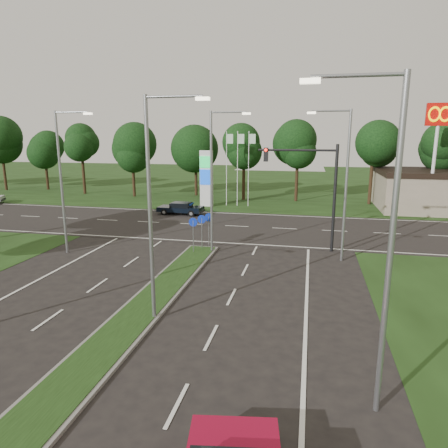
# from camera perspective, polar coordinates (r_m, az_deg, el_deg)

# --- Properties ---
(ground) EXTENTS (160.00, 160.00, 0.00)m
(ground) POSITION_cam_1_polar(r_m,az_deg,el_deg) (13.24, -24.09, -23.20)
(ground) COLOR black
(ground) RESTS_ON ground
(verge_far) EXTENTS (160.00, 50.00, 0.02)m
(verge_far) POSITION_cam_1_polar(r_m,az_deg,el_deg) (64.27, 5.99, 5.70)
(verge_far) COLOR black
(verge_far) RESTS_ON ground
(cross_road) EXTENTS (160.00, 12.00, 0.02)m
(cross_road) POSITION_cam_1_polar(r_m,az_deg,el_deg) (34.02, 0.19, -0.26)
(cross_road) COLOR black
(cross_road) RESTS_ON ground
(median_kerb) EXTENTS (2.00, 26.00, 0.12)m
(median_kerb) POSITION_cam_1_polar(r_m,az_deg,el_deg) (16.07, -15.45, -15.58)
(median_kerb) COLOR slate
(median_kerb) RESTS_ON ground
(streetlight_median_near) EXTENTS (2.53, 0.22, 9.00)m
(streetlight_median_near) POSITION_cam_1_polar(r_m,az_deg,el_deg) (15.80, -9.93, 3.49)
(streetlight_median_near) COLOR gray
(streetlight_median_near) RESTS_ON ground
(streetlight_median_far) EXTENTS (2.53, 0.22, 9.00)m
(streetlight_median_far) POSITION_cam_1_polar(r_m,az_deg,el_deg) (25.27, -1.38, 6.98)
(streetlight_median_far) COLOR gray
(streetlight_median_far) RESTS_ON ground
(streetlight_left_far) EXTENTS (2.53, 0.22, 9.00)m
(streetlight_left_far) POSITION_cam_1_polar(r_m,az_deg,el_deg) (27.23, -21.96, 6.48)
(streetlight_left_far) COLOR gray
(streetlight_left_far) RESTS_ON ground
(streetlight_right_far) EXTENTS (2.53, 0.22, 9.00)m
(streetlight_right_far) POSITION_cam_1_polar(r_m,az_deg,el_deg) (24.64, 16.65, 6.33)
(streetlight_right_far) COLOR gray
(streetlight_right_far) RESTS_ON ground
(streetlight_right_near) EXTENTS (2.53, 0.22, 9.00)m
(streetlight_right_near) POSITION_cam_1_polar(r_m,az_deg,el_deg) (10.89, 21.87, -1.25)
(streetlight_right_near) COLOR gray
(streetlight_right_near) RESTS_ON ground
(traffic_signal) EXTENTS (5.10, 0.42, 7.00)m
(traffic_signal) POSITION_cam_1_polar(r_m,az_deg,el_deg) (26.60, 12.82, 6.03)
(traffic_signal) COLOR black
(traffic_signal) RESTS_ON ground
(median_signs) EXTENTS (1.16, 1.76, 2.38)m
(median_signs) POSITION_cam_1_polar(r_m,az_deg,el_deg) (26.44, -3.24, -0.18)
(median_signs) COLOR gray
(median_signs) RESTS_ON ground
(gas_pylon) EXTENTS (5.80, 1.26, 8.00)m
(gas_pylon) POSITION_cam_1_polar(r_m,az_deg,el_deg) (43.07, -2.24, 6.73)
(gas_pylon) COLOR silver
(gas_pylon) RESTS_ON ground
(mcdonalds_sign) EXTENTS (2.20, 0.47, 10.40)m
(mcdonalds_sign) POSITION_cam_1_polar(r_m,az_deg,el_deg) (41.92, 28.19, 11.70)
(mcdonalds_sign) COLOR silver
(mcdonalds_sign) RESTS_ON ground
(treeline_far) EXTENTS (6.00, 6.00, 9.90)m
(treeline_far) POSITION_cam_1_polar(r_m,az_deg,el_deg) (48.87, 4.30, 11.65)
(treeline_far) COLOR black
(treeline_far) RESTS_ON ground
(navy_sedan) EXTENTS (4.39, 1.95, 1.19)m
(navy_sedan) POSITION_cam_1_polar(r_m,az_deg,el_deg) (39.05, -6.20, 2.28)
(navy_sedan) COLOR black
(navy_sedan) RESTS_ON ground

